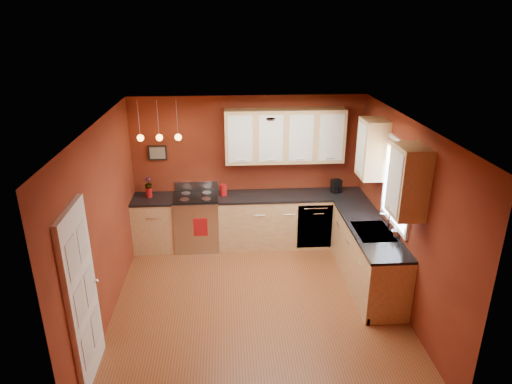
{
  "coord_description": "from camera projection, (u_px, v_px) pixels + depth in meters",
  "views": [
    {
      "loc": [
        -0.38,
        -5.47,
        3.86
      ],
      "look_at": [
        0.06,
        1.0,
        1.31
      ],
      "focal_mm": 32.0,
      "sensor_mm": 36.0,
      "label": 1
    }
  ],
  "objects": [
    {
      "name": "counter_back_right",
      "position": [
        292.0,
        195.0,
        7.89
      ],
      "size": [
        2.54,
        0.62,
        0.04
      ],
      "primitive_type": "cube",
      "color": "black",
      "rests_on": "base_cabinets_back_right"
    },
    {
      "name": "soap_pump",
      "position": [
        394.0,
        232.0,
        6.33
      ],
      "size": [
        0.09,
        0.09,
        0.16
      ],
      "primitive_type": "imported",
      "rotation": [
        0.0,
        0.0,
        0.2
      ],
      "color": "white",
      "rests_on": "counter_right"
    },
    {
      "name": "floor",
      "position": [
        257.0,
        303.0,
        6.51
      ],
      "size": [
        4.2,
        4.2,
        0.0
      ],
      "primitive_type": "plane",
      "color": "brown",
      "rests_on": "ground"
    },
    {
      "name": "wall_front",
      "position": [
        273.0,
        320.0,
        4.09
      ],
      "size": [
        4.0,
        0.02,
        2.6
      ],
      "primitive_type": "cube",
      "color": "maroon",
      "rests_on": "floor"
    },
    {
      "name": "coffee_maker",
      "position": [
        336.0,
        187.0,
        7.93
      ],
      "size": [
        0.19,
        0.19,
        0.23
      ],
      "rotation": [
        0.0,
        0.0,
        0.29
      ],
      "color": "black",
      "rests_on": "counter_back_right"
    },
    {
      "name": "base_cabinets_back_left",
      "position": [
        155.0,
        224.0,
        7.91
      ],
      "size": [
        0.7,
        0.6,
        0.9
      ],
      "primitive_type": "cube",
      "color": "#E1B778",
      "rests_on": "floor"
    },
    {
      "name": "door_left_wall",
      "position": [
        82.0,
        296.0,
        4.9
      ],
      "size": [
        0.12,
        0.82,
        2.05
      ],
      "color": "white",
      "rests_on": "floor"
    },
    {
      "name": "ceiling",
      "position": [
        257.0,
        124.0,
        5.56
      ],
      "size": [
        4.0,
        4.2,
        0.02
      ],
      "primitive_type": "cube",
      "color": "beige",
      "rests_on": "wall_back"
    },
    {
      "name": "upper_cabinets_back",
      "position": [
        285.0,
        136.0,
        7.62
      ],
      "size": [
        2.0,
        0.35,
        0.9
      ],
      "primitive_type": "cube",
      "color": "#E1B778",
      "rests_on": "wall_back"
    },
    {
      "name": "base_cabinets_right",
      "position": [
        367.0,
        256.0,
        6.87
      ],
      "size": [
        0.6,
        2.1,
        0.9
      ],
      "primitive_type": "cube",
      "color": "#E1B778",
      "rests_on": "floor"
    },
    {
      "name": "counter_right",
      "position": [
        370.0,
        228.0,
        6.7
      ],
      "size": [
        0.62,
        2.1,
        0.04
      ],
      "primitive_type": "cube",
      "color": "black",
      "rests_on": "base_cabinets_right"
    },
    {
      "name": "upper_cabinets_right",
      "position": [
        389.0,
        164.0,
        6.21
      ],
      "size": [
        0.35,
        1.95,
        0.9
      ],
      "primitive_type": "cube",
      "color": "#E1B778",
      "rests_on": "wall_right"
    },
    {
      "name": "flowers",
      "position": [
        148.0,
        183.0,
        7.68
      ],
      "size": [
        0.15,
        0.15,
        0.21
      ],
      "primitive_type": "imported",
      "rotation": [
        0.0,
        0.0,
        -0.35
      ],
      "color": "maroon",
      "rests_on": "red_vase"
    },
    {
      "name": "red_vase",
      "position": [
        149.0,
        193.0,
        7.74
      ],
      "size": [
        0.1,
        0.1,
        0.16
      ],
      "primitive_type": "cylinder",
      "color": "maroon",
      "rests_on": "counter_back_left"
    },
    {
      "name": "wall_picture",
      "position": [
        158.0,
        153.0,
        7.74
      ],
      "size": [
        0.32,
        0.03,
        0.26
      ],
      "primitive_type": "cube",
      "color": "black",
      "rests_on": "wall_back"
    },
    {
      "name": "sink",
      "position": [
        373.0,
        233.0,
        6.56
      ],
      "size": [
        0.5,
        0.7,
        0.33
      ],
      "color": "#96969B",
      "rests_on": "counter_right"
    },
    {
      "name": "dishwasher_front",
      "position": [
        315.0,
        227.0,
        7.82
      ],
      "size": [
        0.6,
        0.02,
        0.8
      ],
      "primitive_type": "cube",
      "color": "#BABABF",
      "rests_on": "base_cabinets_back_right"
    },
    {
      "name": "window",
      "position": [
        398.0,
        182.0,
        6.3
      ],
      "size": [
        0.06,
        1.02,
        1.22
      ],
      "color": "white",
      "rests_on": "wall_right"
    },
    {
      "name": "base_cabinets_back_right",
      "position": [
        291.0,
        220.0,
        8.06
      ],
      "size": [
        2.54,
        0.6,
        0.9
      ],
      "primitive_type": "cube",
      "color": "#E1B778",
      "rests_on": "floor"
    },
    {
      "name": "wall_back",
      "position": [
        249.0,
        170.0,
        7.99
      ],
      "size": [
        4.0,
        0.02,
        2.6
      ],
      "primitive_type": "cube",
      "color": "maroon",
      "rests_on": "floor"
    },
    {
      "name": "pendant_lights",
      "position": [
        159.0,
        137.0,
        7.31
      ],
      "size": [
        0.71,
        0.11,
        0.66
      ],
      "color": "#96969B",
      "rests_on": "ceiling"
    },
    {
      "name": "red_canister",
      "position": [
        223.0,
        190.0,
        7.81
      ],
      "size": [
        0.13,
        0.13,
        0.19
      ],
      "color": "maroon",
      "rests_on": "counter_back_right"
    },
    {
      "name": "counter_back_left",
      "position": [
        153.0,
        199.0,
        7.74
      ],
      "size": [
        0.7,
        0.62,
        0.04
      ],
      "primitive_type": "cube",
      "color": "black",
      "rests_on": "base_cabinets_back_left"
    },
    {
      "name": "gas_range",
      "position": [
        197.0,
        221.0,
        7.95
      ],
      "size": [
        0.76,
        0.64,
        1.11
      ],
      "color": "#BABABF",
      "rests_on": "floor"
    },
    {
      "name": "wall_right",
      "position": [
        404.0,
        216.0,
        6.16
      ],
      "size": [
        0.02,
        4.2,
        2.6
      ],
      "primitive_type": "cube",
      "color": "maroon",
      "rests_on": "floor"
    },
    {
      "name": "dish_towel",
      "position": [
        200.0,
        227.0,
        7.63
      ],
      "size": [
        0.23,
        0.02,
        0.32
      ],
      "primitive_type": "cube",
      "color": "maroon",
      "rests_on": "gas_range"
    },
    {
      "name": "wall_left",
      "position": [
        103.0,
        225.0,
        5.91
      ],
      "size": [
        0.02,
        4.2,
        2.6
      ],
      "primitive_type": "cube",
      "color": "maroon",
      "rests_on": "floor"
    }
  ]
}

